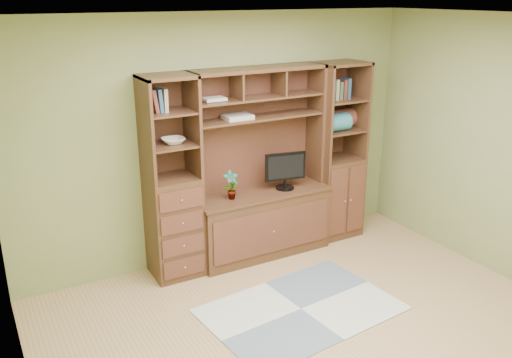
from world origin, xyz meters
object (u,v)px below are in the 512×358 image
left_tower (172,180)px  right_tower (337,152)px  center_hutch (262,166)px  monitor (285,164)px

left_tower → right_tower: same height
center_hutch → monitor: 0.27m
monitor → left_tower: bearing=-173.1°
center_hutch → monitor: (0.27, -0.03, -0.01)m
left_tower → monitor: 1.27m
center_hutch → left_tower: bearing=177.7°
right_tower → monitor: size_ratio=3.65×
left_tower → monitor: size_ratio=3.65×
center_hutch → left_tower: 1.00m
right_tower → monitor: right_tower is taller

